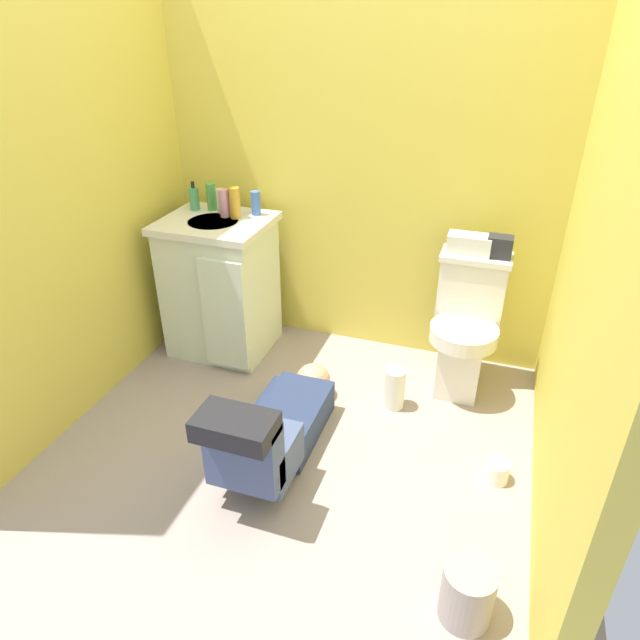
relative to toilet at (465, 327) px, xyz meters
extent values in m
cube|color=gray|center=(-0.70, -0.71, -0.39)|extent=(2.73, 2.98, 0.04)
cube|color=#DBC84B|center=(-0.70, 0.32, 0.83)|extent=(2.39, 0.08, 2.40)
cube|color=#DBC84B|center=(-1.85, -0.71, 0.83)|extent=(0.08, 1.98, 2.40)
cube|color=#DBC84B|center=(0.45, -0.71, 0.83)|extent=(0.08, 1.98, 2.40)
cube|color=silver|center=(0.00, -0.04, -0.18)|extent=(0.22, 0.30, 0.38)
cylinder|color=silver|center=(0.00, -0.10, 0.01)|extent=(0.35, 0.35, 0.08)
cube|color=silver|center=(0.00, 0.09, 0.18)|extent=(0.34, 0.17, 0.34)
cube|color=silver|center=(0.00, 0.09, 0.37)|extent=(0.36, 0.19, 0.03)
cube|color=silver|center=(-1.42, -0.06, 0.02)|extent=(0.56, 0.48, 0.78)
cube|color=silver|center=(-1.42, -0.06, 0.43)|extent=(0.60, 0.52, 0.04)
cylinder|color=silver|center=(-1.42, -0.08, 0.43)|extent=(0.28, 0.28, 0.05)
cube|color=silver|center=(-1.27, -0.31, 0.00)|extent=(0.26, 0.03, 0.66)
cylinder|color=silver|center=(-1.42, 0.08, 0.50)|extent=(0.02, 0.02, 0.10)
cube|color=navy|center=(-0.73, -0.70, -0.28)|extent=(0.29, 0.52, 0.17)
sphere|color=tan|center=(-0.73, -0.37, -0.27)|extent=(0.19, 0.19, 0.19)
cube|color=#44537D|center=(-0.73, -1.06, -0.19)|extent=(0.31, 0.28, 0.20)
cube|color=#44537D|center=(-0.73, -1.20, -0.07)|extent=(0.31, 0.12, 0.32)
cube|color=black|center=(-0.73, -1.24, 0.11)|extent=(0.31, 0.19, 0.09)
cylinder|color=navy|center=(-0.92, -0.54, -0.31)|extent=(0.08, 0.30, 0.08)
cube|color=silver|center=(-0.04, 0.09, 0.43)|extent=(0.22, 0.11, 0.10)
cube|color=#26262D|center=(0.11, 0.09, 0.44)|extent=(0.12, 0.09, 0.11)
cylinder|color=#4A9A62|center=(-1.61, 0.06, 0.52)|extent=(0.06, 0.06, 0.13)
cylinder|color=black|center=(-1.61, 0.06, 0.60)|extent=(0.02, 0.02, 0.04)
cylinder|color=#4D9C4A|center=(-1.52, 0.10, 0.53)|extent=(0.06, 0.06, 0.16)
cylinder|color=white|center=(-1.44, 0.07, 0.52)|extent=(0.04, 0.04, 0.14)
cylinder|color=pink|center=(-1.39, 0.01, 0.53)|extent=(0.06, 0.06, 0.16)
cylinder|color=gold|center=(-1.33, 0.01, 0.54)|extent=(0.06, 0.06, 0.17)
cylinder|color=#3C64BA|center=(-1.24, 0.10, 0.52)|extent=(0.05, 0.05, 0.14)
cylinder|color=#A0938E|center=(0.19, -1.40, -0.25)|extent=(0.18, 0.18, 0.23)
cylinder|color=white|center=(-0.30, -0.32, -0.25)|extent=(0.11, 0.11, 0.23)
cylinder|color=white|center=(0.25, -0.69, -0.32)|extent=(0.11, 0.11, 0.10)
camera|label=1|loc=(0.11, -2.72, 1.52)|focal=31.76mm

